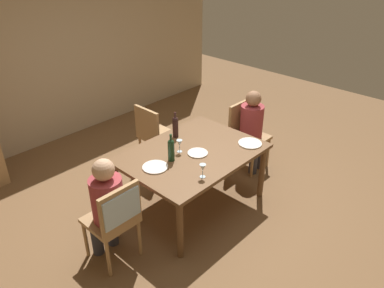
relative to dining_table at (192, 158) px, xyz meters
name	(u,v)px	position (x,y,z in m)	size (l,w,h in m)	color
ground_plane	(192,203)	(0.00, 0.00, -0.65)	(10.00, 10.00, 0.00)	brown
rear_room_partition	(57,52)	(0.00, 2.78, 0.70)	(6.40, 0.12, 2.70)	tan
dining_table	(192,158)	(0.00, 0.00, 0.00)	(1.56, 1.15, 0.73)	brown
chair_left_end	(117,215)	(-1.16, -0.12, -0.06)	(0.44, 0.46, 0.92)	#A87F51
chair_right_end	(245,131)	(1.16, 0.09, -0.12)	(0.44, 0.44, 0.92)	#A87F51
chair_far_right	(154,133)	(0.26, 0.96, -0.12)	(0.44, 0.44, 0.92)	#A87F51
person_woman_host	(106,202)	(-1.16, 0.03, 0.01)	(0.31, 0.36, 1.14)	#33333D
person_man_bearded	(253,125)	(1.16, -0.03, 0.00)	(0.31, 0.35, 1.13)	#33333D
wine_bottle_tall_green	(171,149)	(-0.29, 0.04, 0.22)	(0.07, 0.07, 0.32)	#19381E
wine_bottle_dark_red	(175,126)	(0.13, 0.40, 0.22)	(0.07, 0.07, 0.32)	black
wine_glass_near_left	(203,168)	(-0.30, -0.42, 0.18)	(0.07, 0.07, 0.15)	silver
wine_glass_centre	(179,143)	(-0.10, 0.10, 0.18)	(0.07, 0.07, 0.15)	silver
dinner_plate_host	(155,167)	(-0.51, 0.06, 0.09)	(0.27, 0.27, 0.01)	silver
dinner_plate_guest_left	(250,143)	(0.60, -0.37, 0.09)	(0.28, 0.28, 0.01)	white
dinner_plate_guest_right	(198,153)	(0.01, -0.07, 0.09)	(0.23, 0.23, 0.01)	silver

